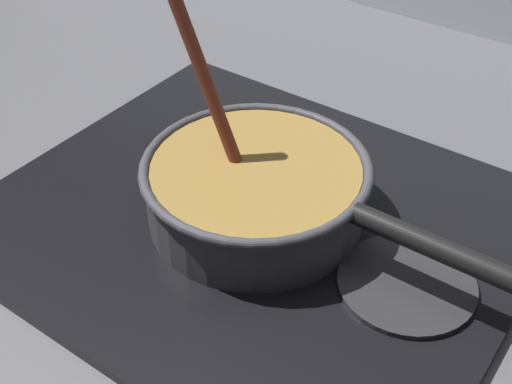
# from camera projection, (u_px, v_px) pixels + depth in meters

# --- Properties ---
(ground) EXTENTS (2.40, 1.60, 0.04)m
(ground) POSITION_uv_depth(u_px,v_px,m) (162.00, 366.00, 0.63)
(ground) COLOR #4C4C51
(hob_plate) EXTENTS (0.56, 0.48, 0.01)m
(hob_plate) POSITION_uv_depth(u_px,v_px,m) (256.00, 220.00, 0.75)
(hob_plate) COLOR black
(hob_plate) RESTS_ON ground
(burner_ring) EXTENTS (0.17, 0.17, 0.01)m
(burner_ring) POSITION_uv_depth(u_px,v_px,m) (256.00, 213.00, 0.74)
(burner_ring) COLOR #592D0C
(burner_ring) RESTS_ON hob_plate
(spare_burner) EXTENTS (0.14, 0.14, 0.01)m
(spare_burner) POSITION_uv_depth(u_px,v_px,m) (407.00, 283.00, 0.66)
(spare_burner) COLOR #262628
(spare_burner) RESTS_ON hob_plate
(cooking_pan) EXTENTS (0.42, 0.24, 0.30)m
(cooking_pan) POSITION_uv_depth(u_px,v_px,m) (258.00, 188.00, 0.72)
(cooking_pan) COLOR #38383D
(cooking_pan) RESTS_ON hob_plate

